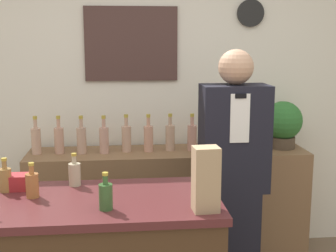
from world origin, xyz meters
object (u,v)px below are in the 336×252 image
paper_bag (206,179)px  tape_dispenser (210,205)px  potted_plant (283,123)px  shopkeeper (233,181)px

paper_bag → tape_dispenser: 0.13m
potted_plant → tape_dispenser: 1.71m
paper_bag → tape_dispenser: paper_bag is taller
shopkeeper → paper_bag: shopkeeper is taller
shopkeeper → tape_dispenser: (-0.31, -0.82, 0.14)m
paper_bag → tape_dispenser: bearing=24.0°
paper_bag → potted_plant: bearing=58.8°
shopkeeper → potted_plant: 0.89m
potted_plant → tape_dispenser: size_ratio=4.17×
shopkeeper → potted_plant: (0.56, 0.65, 0.26)m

